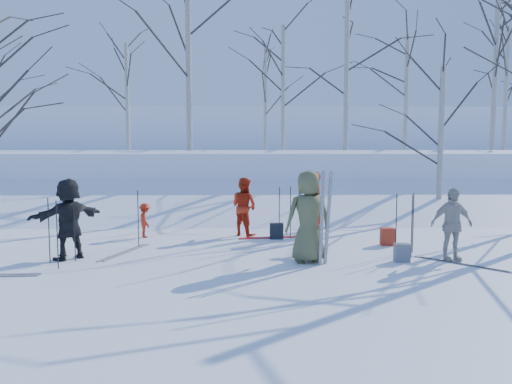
{
  "coord_description": "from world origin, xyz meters",
  "views": [
    {
      "loc": [
        -0.22,
        -10.16,
        2.37
      ],
      "look_at": [
        0.0,
        1.5,
        1.3
      ],
      "focal_mm": 35.0,
      "sensor_mm": 36.0,
      "label": 1
    }
  ],
  "objects_px": {
    "skier_cream_east": "(452,224)",
    "backpack_dark": "(276,231)",
    "backpack_red": "(387,237)",
    "dog": "(307,244)",
    "skier_olive_center": "(308,217)",
    "skier_grey_west": "(68,219)",
    "skier_red_north": "(314,204)",
    "backpack_grey": "(402,253)",
    "skier_redor_behind": "(244,207)",
    "skier_red_seated": "(145,220)"
  },
  "relations": [
    {
      "from": "skier_cream_east",
      "to": "backpack_dark",
      "type": "distance_m",
      "value": 4.34
    },
    {
      "from": "backpack_red",
      "to": "backpack_dark",
      "type": "xyz_separation_m",
      "value": [
        -2.61,
        0.91,
        -0.01
      ]
    },
    {
      "from": "backpack_red",
      "to": "backpack_dark",
      "type": "distance_m",
      "value": 2.77
    },
    {
      "from": "dog",
      "to": "backpack_dark",
      "type": "relative_size",
      "value": 1.63
    },
    {
      "from": "skier_olive_center",
      "to": "skier_grey_west",
      "type": "bearing_deg",
      "value": -12.85
    },
    {
      "from": "skier_cream_east",
      "to": "backpack_dark",
      "type": "xyz_separation_m",
      "value": [
        -3.47,
        2.54,
        -0.56
      ]
    },
    {
      "from": "skier_red_north",
      "to": "skier_cream_east",
      "type": "relative_size",
      "value": 1.11
    },
    {
      "from": "backpack_grey",
      "to": "backpack_dark",
      "type": "relative_size",
      "value": 0.95
    },
    {
      "from": "skier_redor_behind",
      "to": "skier_cream_east",
      "type": "distance_m",
      "value": 5.28
    },
    {
      "from": "skier_redor_behind",
      "to": "skier_cream_east",
      "type": "bearing_deg",
      "value": -175.07
    },
    {
      "from": "skier_redor_behind",
      "to": "skier_red_seated",
      "type": "distance_m",
      "value": 2.61
    },
    {
      "from": "skier_redor_behind",
      "to": "backpack_red",
      "type": "height_order",
      "value": "skier_redor_behind"
    },
    {
      "from": "skier_cream_east",
      "to": "skier_grey_west",
      "type": "height_order",
      "value": "skier_grey_west"
    },
    {
      "from": "skier_cream_east",
      "to": "skier_grey_west",
      "type": "bearing_deg",
      "value": 171.32
    },
    {
      "from": "skier_red_north",
      "to": "dog",
      "type": "distance_m",
      "value": 2.65
    },
    {
      "from": "skier_red_seated",
      "to": "skier_cream_east",
      "type": "relative_size",
      "value": 0.59
    },
    {
      "from": "skier_red_seated",
      "to": "dog",
      "type": "bearing_deg",
      "value": -144.03
    },
    {
      "from": "skier_redor_behind",
      "to": "dog",
      "type": "xyz_separation_m",
      "value": [
        1.37,
        -2.57,
        -0.5
      ]
    },
    {
      "from": "skier_redor_behind",
      "to": "backpack_dark",
      "type": "xyz_separation_m",
      "value": [
        0.84,
        -0.5,
        -0.57
      ]
    },
    {
      "from": "backpack_grey",
      "to": "skier_olive_center",
      "type": "bearing_deg",
      "value": 179.68
    },
    {
      "from": "skier_red_seated",
      "to": "skier_cream_east",
      "type": "bearing_deg",
      "value": -135.62
    },
    {
      "from": "skier_olive_center",
      "to": "backpack_dark",
      "type": "bearing_deg",
      "value": -87.81
    },
    {
      "from": "skier_olive_center",
      "to": "backpack_dark",
      "type": "relative_size",
      "value": 4.72
    },
    {
      "from": "skier_olive_center",
      "to": "skier_redor_behind",
      "type": "bearing_deg",
      "value": -75.37
    },
    {
      "from": "skier_grey_west",
      "to": "backpack_red",
      "type": "xyz_separation_m",
      "value": [
        7.12,
        1.32,
        -0.65
      ]
    },
    {
      "from": "skier_cream_east",
      "to": "skier_grey_west",
      "type": "xyz_separation_m",
      "value": [
        -7.98,
        0.31,
        0.09
      ]
    },
    {
      "from": "skier_olive_center",
      "to": "skier_cream_east",
      "type": "bearing_deg",
      "value": 173.06
    },
    {
      "from": "skier_red_north",
      "to": "backpack_dark",
      "type": "bearing_deg",
      "value": -16.22
    },
    {
      "from": "skier_grey_west",
      "to": "backpack_grey",
      "type": "distance_m",
      "value": 6.98
    },
    {
      "from": "skier_cream_east",
      "to": "skier_red_seated",
      "type": "bearing_deg",
      "value": 151.43
    },
    {
      "from": "skier_olive_center",
      "to": "backpack_grey",
      "type": "relative_size",
      "value": 4.97
    },
    {
      "from": "skier_grey_west",
      "to": "skier_redor_behind",
      "type": "bearing_deg",
      "value": 170.98
    },
    {
      "from": "skier_red_north",
      "to": "skier_cream_east",
      "type": "height_order",
      "value": "skier_red_north"
    },
    {
      "from": "skier_olive_center",
      "to": "skier_red_seated",
      "type": "bearing_deg",
      "value": -44.77
    },
    {
      "from": "skier_red_seated",
      "to": "backpack_grey",
      "type": "relative_size",
      "value": 2.36
    },
    {
      "from": "skier_red_seated",
      "to": "skier_grey_west",
      "type": "bearing_deg",
      "value": 132.82
    },
    {
      "from": "skier_redor_behind",
      "to": "backpack_grey",
      "type": "xyz_separation_m",
      "value": [
        3.26,
        -3.13,
        -0.58
      ]
    },
    {
      "from": "skier_olive_center",
      "to": "skier_cream_east",
      "type": "height_order",
      "value": "skier_olive_center"
    },
    {
      "from": "skier_redor_behind",
      "to": "backpack_dark",
      "type": "relative_size",
      "value": 3.87
    },
    {
      "from": "skier_olive_center",
      "to": "backpack_grey",
      "type": "distance_m",
      "value": 2.08
    },
    {
      "from": "skier_red_seated",
      "to": "skier_cream_east",
      "type": "distance_m",
      "value": 7.44
    },
    {
      "from": "skier_grey_west",
      "to": "backpack_dark",
      "type": "xyz_separation_m",
      "value": [
        4.51,
        2.23,
        -0.66
      ]
    },
    {
      "from": "skier_red_seated",
      "to": "skier_olive_center",
      "type": "bearing_deg",
      "value": -149.86
    },
    {
      "from": "backpack_grey",
      "to": "backpack_dark",
      "type": "height_order",
      "value": "backpack_dark"
    },
    {
      "from": "skier_cream_east",
      "to": "backpack_dark",
      "type": "bearing_deg",
      "value": 137.35
    },
    {
      "from": "skier_grey_west",
      "to": "backpack_grey",
      "type": "relative_size",
      "value": 4.5
    },
    {
      "from": "backpack_grey",
      "to": "backpack_dark",
      "type": "xyz_separation_m",
      "value": [
        -2.42,
        2.63,
        0.01
      ]
    },
    {
      "from": "skier_olive_center",
      "to": "skier_cream_east",
      "type": "xyz_separation_m",
      "value": [
        2.98,
        0.08,
        -0.18
      ]
    },
    {
      "from": "skier_grey_west",
      "to": "backpack_dark",
      "type": "distance_m",
      "value": 5.07
    },
    {
      "from": "backpack_red",
      "to": "backpack_dark",
      "type": "height_order",
      "value": "backpack_red"
    }
  ]
}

